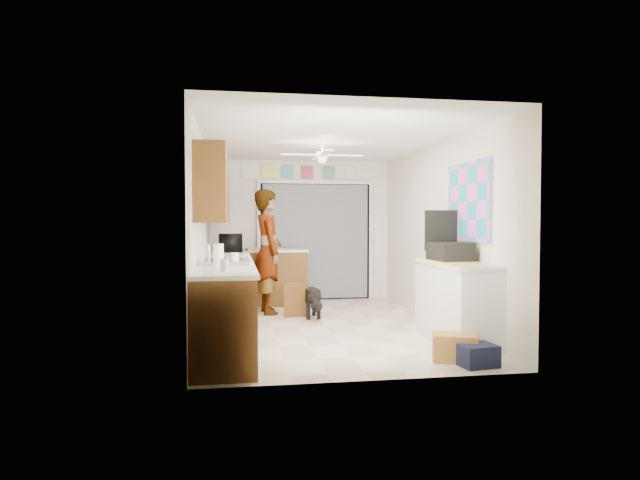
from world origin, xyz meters
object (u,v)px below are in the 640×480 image
microwave (231,243)px  navy_crate (477,355)px  man (268,251)px  paper_towel_roll (218,255)px  suitcase (450,252)px  dog (311,301)px  cardboard_box (455,347)px

microwave → navy_crate: size_ratio=1.45×
man → paper_towel_roll: bearing=157.0°
microwave → suitcase: (2.58, -2.41, -0.03)m
suitcase → dog: 2.39m
suitcase → navy_crate: (-0.19, -1.11, -0.95)m
microwave → cardboard_box: bearing=-150.0°
paper_towel_roll → man: (0.68, 2.50, -0.11)m
microwave → cardboard_box: 4.11m
cardboard_box → navy_crate: (0.13, -0.22, -0.03)m
paper_towel_roll → dog: 2.52m
cardboard_box → dog: dog is taller
microwave → navy_crate: (2.39, -3.52, -0.97)m
microwave → man: (0.57, -0.18, -0.13)m
suitcase → man: bearing=129.7°
dog → suitcase: bearing=-55.5°
cardboard_box → dog: size_ratio=0.71×
microwave → paper_towel_roll: microwave is taller
paper_towel_roll → suitcase: bearing=5.5°
dog → navy_crate: bearing=-71.2°
navy_crate → man: man is taller
cardboard_box → navy_crate: bearing=-59.1°
paper_towel_roll → cardboard_box: bearing=-14.9°
man → dog: 1.05m
man → dog: man is taller
man → microwave: bearing=65.0°
microwave → cardboard_box: microwave is taller
cardboard_box → man: size_ratio=0.23×
navy_crate → man: bearing=118.6°
suitcase → dog: size_ratio=0.85×
dog → cardboard_box: bearing=-71.9°
suitcase → navy_crate: bearing=-101.8°
cardboard_box → suitcase: bearing=70.2°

